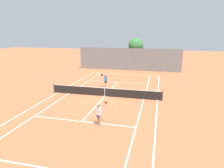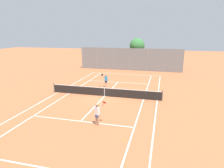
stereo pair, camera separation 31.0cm
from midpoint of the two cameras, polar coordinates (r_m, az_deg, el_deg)
ground_plane at (r=21.30m, az=-1.73°, el=-3.51°), size 120.00×120.00×0.00m
court_line_markings at (r=21.30m, az=-1.73°, el=-3.50°), size 11.10×23.90×0.01m
tennis_net at (r=21.15m, az=-1.74°, el=-2.20°), size 12.00×0.10×1.07m
player_near_side at (r=14.60m, az=-3.61°, el=-8.33°), size 0.84×0.69×1.77m
player_far_left at (r=24.53m, az=-1.38°, el=1.16°), size 0.74×0.72×1.77m
loose_tennis_ball_0 at (r=18.18m, az=1.23°, el=-6.62°), size 0.07×0.07×0.07m
loose_tennis_ball_1 at (r=15.19m, az=-23.18°, el=-12.32°), size 0.07×0.07×0.07m
loose_tennis_ball_2 at (r=18.42m, az=-20.81°, el=-7.32°), size 0.07×0.07×0.07m
loose_tennis_ball_3 at (r=13.00m, az=4.02°, el=-15.80°), size 0.07×0.07×0.07m
loose_tennis_ball_4 at (r=18.64m, az=-3.29°, el=-6.10°), size 0.07×0.07×0.07m
back_fence at (r=35.79m, az=5.29°, el=7.04°), size 18.25×0.08×3.95m
tree_behind_left at (r=36.94m, az=7.31°, el=10.63°), size 2.71×2.71×5.63m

